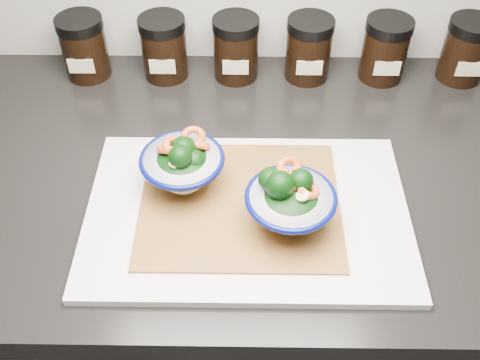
{
  "coord_description": "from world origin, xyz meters",
  "views": [
    {
      "loc": [
        0.03,
        0.83,
        1.5
      ],
      "look_at": [
        0.02,
        1.36,
        0.96
      ],
      "focal_mm": 42.0,
      "sensor_mm": 36.0,
      "label": 1
    }
  ],
  "objects_px": {
    "spice_jar_c": "(236,48)",
    "cutting_board": "(247,213)",
    "spice_jar_a": "(84,47)",
    "spice_jar_d": "(309,49)",
    "spice_jar_b": "(164,47)",
    "spice_jar_e": "(385,49)",
    "bowl_right": "(290,203)",
    "bowl_left": "(183,165)",
    "spice_jar_f": "(466,50)"
  },
  "relations": [
    {
      "from": "bowl_right",
      "to": "spice_jar_d",
      "type": "distance_m",
      "value": 0.37
    },
    {
      "from": "bowl_left",
      "to": "spice_jar_c",
      "type": "relative_size",
      "value": 1.06
    },
    {
      "from": "bowl_left",
      "to": "bowl_right",
      "type": "xyz_separation_m",
      "value": [
        0.15,
        -0.07,
        0.0
      ]
    },
    {
      "from": "bowl_right",
      "to": "spice_jar_a",
      "type": "bearing_deg",
      "value": 133.56
    },
    {
      "from": "spice_jar_b",
      "to": "spice_jar_e",
      "type": "xyz_separation_m",
      "value": [
        0.39,
        0.0,
        0.0
      ]
    },
    {
      "from": "bowl_left",
      "to": "bowl_right",
      "type": "relative_size",
      "value": 0.99
    },
    {
      "from": "cutting_board",
      "to": "spice_jar_a",
      "type": "height_order",
      "value": "spice_jar_a"
    },
    {
      "from": "bowl_right",
      "to": "spice_jar_e",
      "type": "relative_size",
      "value": 1.08
    },
    {
      "from": "bowl_right",
      "to": "spice_jar_c",
      "type": "distance_m",
      "value": 0.37
    },
    {
      "from": "cutting_board",
      "to": "spice_jar_c",
      "type": "bearing_deg",
      "value": 93.74
    },
    {
      "from": "spice_jar_e",
      "to": "bowl_right",
      "type": "bearing_deg",
      "value": -116.96
    },
    {
      "from": "spice_jar_a",
      "to": "spice_jar_e",
      "type": "xyz_separation_m",
      "value": [
        0.53,
        0.0,
        0.0
      ]
    },
    {
      "from": "cutting_board",
      "to": "spice_jar_e",
      "type": "distance_m",
      "value": 0.42
    },
    {
      "from": "bowl_left",
      "to": "spice_jar_b",
      "type": "relative_size",
      "value": 1.06
    },
    {
      "from": "bowl_right",
      "to": "spice_jar_b",
      "type": "relative_size",
      "value": 1.08
    },
    {
      "from": "spice_jar_c",
      "to": "bowl_left",
      "type": "bearing_deg",
      "value": -103.16
    },
    {
      "from": "spice_jar_a",
      "to": "spice_jar_e",
      "type": "height_order",
      "value": "same"
    },
    {
      "from": "spice_jar_c",
      "to": "spice_jar_d",
      "type": "distance_m",
      "value": 0.13
    },
    {
      "from": "bowl_left",
      "to": "bowl_right",
      "type": "height_order",
      "value": "bowl_right"
    },
    {
      "from": "spice_jar_c",
      "to": "cutting_board",
      "type": "bearing_deg",
      "value": -86.26
    },
    {
      "from": "cutting_board",
      "to": "spice_jar_c",
      "type": "relative_size",
      "value": 3.98
    },
    {
      "from": "spice_jar_a",
      "to": "spice_jar_e",
      "type": "bearing_deg",
      "value": 0.0
    },
    {
      "from": "spice_jar_b",
      "to": "spice_jar_c",
      "type": "distance_m",
      "value": 0.13
    },
    {
      "from": "spice_jar_b",
      "to": "spice_jar_f",
      "type": "relative_size",
      "value": 1.0
    },
    {
      "from": "spice_jar_e",
      "to": "spice_jar_f",
      "type": "distance_m",
      "value": 0.14
    },
    {
      "from": "cutting_board",
      "to": "spice_jar_d",
      "type": "distance_m",
      "value": 0.36
    },
    {
      "from": "bowl_right",
      "to": "spice_jar_f",
      "type": "relative_size",
      "value": 1.08
    },
    {
      "from": "spice_jar_b",
      "to": "spice_jar_d",
      "type": "xyz_separation_m",
      "value": [
        0.25,
        0.0,
        0.0
      ]
    },
    {
      "from": "cutting_board",
      "to": "spice_jar_f",
      "type": "bearing_deg",
      "value": 41.57
    },
    {
      "from": "spice_jar_a",
      "to": "spice_jar_c",
      "type": "height_order",
      "value": "same"
    },
    {
      "from": "spice_jar_d",
      "to": "bowl_right",
      "type": "bearing_deg",
      "value": -97.93
    },
    {
      "from": "bowl_right",
      "to": "spice_jar_a",
      "type": "relative_size",
      "value": 1.08
    },
    {
      "from": "cutting_board",
      "to": "bowl_right",
      "type": "xyz_separation_m",
      "value": [
        0.06,
        -0.02,
        0.05
      ]
    },
    {
      "from": "spice_jar_c",
      "to": "spice_jar_e",
      "type": "distance_m",
      "value": 0.26
    },
    {
      "from": "spice_jar_b",
      "to": "spice_jar_d",
      "type": "height_order",
      "value": "same"
    },
    {
      "from": "spice_jar_b",
      "to": "bowl_left",
      "type": "bearing_deg",
      "value": -78.79
    },
    {
      "from": "bowl_right",
      "to": "spice_jar_e",
      "type": "bearing_deg",
      "value": 63.04
    },
    {
      "from": "cutting_board",
      "to": "spice_jar_d",
      "type": "height_order",
      "value": "spice_jar_d"
    },
    {
      "from": "bowl_right",
      "to": "spice_jar_f",
      "type": "height_order",
      "value": "spice_jar_f"
    },
    {
      "from": "bowl_left",
      "to": "spice_jar_d",
      "type": "xyz_separation_m",
      "value": [
        0.2,
        0.29,
        0.0
      ]
    },
    {
      "from": "bowl_right",
      "to": "spice_jar_b",
      "type": "xyz_separation_m",
      "value": [
        -0.2,
        0.36,
        0.0
      ]
    },
    {
      "from": "spice_jar_d",
      "to": "spice_jar_f",
      "type": "height_order",
      "value": "same"
    },
    {
      "from": "cutting_board",
      "to": "spice_jar_e",
      "type": "height_order",
      "value": "spice_jar_e"
    },
    {
      "from": "cutting_board",
      "to": "bowl_left",
      "type": "distance_m",
      "value": 0.11
    },
    {
      "from": "bowl_left",
      "to": "spice_jar_e",
      "type": "distance_m",
      "value": 0.44
    },
    {
      "from": "spice_jar_d",
      "to": "spice_jar_b",
      "type": "bearing_deg",
      "value": 180.0
    },
    {
      "from": "spice_jar_d",
      "to": "spice_jar_a",
      "type": "bearing_deg",
      "value": 180.0
    },
    {
      "from": "spice_jar_d",
      "to": "spice_jar_e",
      "type": "bearing_deg",
      "value": 0.0
    },
    {
      "from": "spice_jar_d",
      "to": "spice_jar_f",
      "type": "relative_size",
      "value": 1.0
    },
    {
      "from": "spice_jar_c",
      "to": "spice_jar_d",
      "type": "relative_size",
      "value": 1.0
    }
  ]
}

